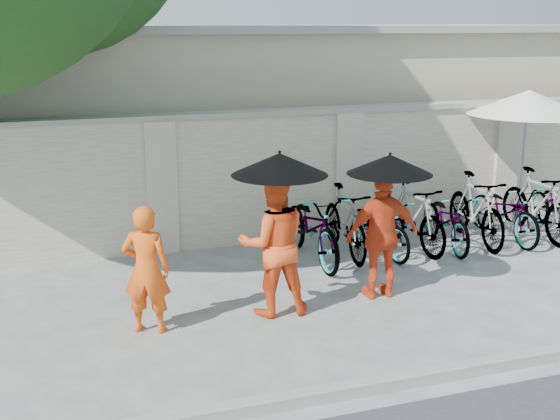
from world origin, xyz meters
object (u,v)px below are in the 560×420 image
object	(u,v)px
monk_center	(273,244)
monk_right	(382,235)
patio_umbrella	(528,104)
monk_left	(146,270)

from	to	relation	value
monk_center	monk_right	xyz separation A→B (m)	(1.45, 0.06, -0.05)
monk_center	patio_umbrella	bearing A→B (deg)	-152.59
monk_right	patio_umbrella	world-z (taller)	patio_umbrella
monk_right	patio_umbrella	size ratio (longest dim) A/B	0.68
patio_umbrella	monk_center	bearing A→B (deg)	-157.72
monk_left	monk_right	size ratio (longest dim) A/B	0.90
monk_center	patio_umbrella	xyz separation A→B (m)	(5.02, 2.06, 1.23)
monk_center	patio_umbrella	size ratio (longest dim) A/B	0.72
monk_center	monk_left	bearing A→B (deg)	7.03
monk_left	monk_center	size ratio (longest dim) A/B	0.85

